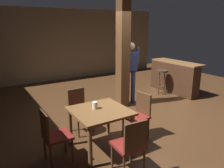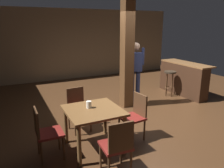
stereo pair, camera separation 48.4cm
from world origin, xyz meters
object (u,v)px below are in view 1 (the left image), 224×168
(chair_south, at_px, (131,144))
(bar_counter, at_px, (174,77))
(standing_person, at_px, (131,69))
(dining_table, at_px, (100,117))
(chair_north, at_px, (79,108))
(chair_east, at_px, (139,113))
(bar_stool_near, at_px, (162,76))
(napkin_cup, at_px, (95,105))
(chair_west, at_px, (53,134))

(chair_south, height_order, bar_counter, bar_counter)
(chair_south, relative_size, standing_person, 0.52)
(dining_table, bearing_deg, chair_south, -88.11)
(standing_person, distance_m, bar_counter, 1.89)
(dining_table, relative_size, chair_north, 1.07)
(chair_east, relative_size, bar_counter, 0.50)
(bar_counter, relative_size, bar_stool_near, 2.25)
(chair_north, xyz_separation_m, standing_person, (1.93, 0.82, 0.50))
(dining_table, xyz_separation_m, standing_person, (1.90, 1.66, 0.38))
(chair_north, xyz_separation_m, bar_counter, (3.76, 0.88, 0.01))
(chair_north, relative_size, napkin_cup, 7.00)
(chair_west, bearing_deg, chair_east, -2.19)
(chair_west, relative_size, chair_east, 1.00)
(chair_south, bearing_deg, dining_table, 91.89)
(napkin_cup, distance_m, bar_stool_near, 3.72)
(napkin_cup, bearing_deg, chair_south, -85.57)
(chair_south, relative_size, napkin_cup, 7.00)
(standing_person, bearing_deg, napkin_cup, -141.23)
(chair_west, bearing_deg, standing_person, 30.69)
(dining_table, distance_m, chair_east, 0.86)
(napkin_cup, distance_m, standing_person, 2.50)
(chair_north, bearing_deg, napkin_cup, -91.42)
(chair_south, relative_size, bar_counter, 0.50)
(bar_stool_near, bearing_deg, chair_north, -163.85)
(napkin_cup, bearing_deg, bar_counter, 23.27)
(bar_counter, bearing_deg, chair_north, -166.82)
(chair_west, relative_size, bar_counter, 0.50)
(napkin_cup, relative_size, standing_person, 0.07)
(bar_counter, distance_m, bar_stool_near, 0.48)
(napkin_cup, xyz_separation_m, bar_stool_near, (3.30, 1.70, -0.22))
(chair_west, bearing_deg, napkin_cup, 4.60)
(chair_north, bearing_deg, bar_stool_near, 16.15)
(chair_east, height_order, bar_counter, bar_counter)
(chair_west, bearing_deg, dining_table, -2.25)
(chair_east, bearing_deg, chair_north, 135.07)
(chair_east, xyz_separation_m, standing_person, (1.05, 1.69, 0.50))
(dining_table, bearing_deg, bar_counter, 24.77)
(bar_stool_near, bearing_deg, chair_south, -140.56)
(chair_north, relative_size, bar_counter, 0.50)
(standing_person, height_order, bar_stool_near, standing_person)
(chair_east, xyz_separation_m, bar_counter, (2.88, 1.75, 0.01))
(chair_north, distance_m, chair_west, 1.15)
(chair_south, xyz_separation_m, standing_person, (1.87, 2.52, 0.50))
(standing_person, distance_m, bar_stool_near, 1.42)
(standing_person, bearing_deg, chair_east, -121.89)
(bar_stool_near, bearing_deg, bar_counter, -8.70)
(chair_east, bearing_deg, standing_person, 58.11)
(chair_east, distance_m, bar_stool_near, 3.02)
(chair_west, height_order, napkin_cup, chair_west)
(chair_north, relative_size, bar_stool_near, 1.13)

